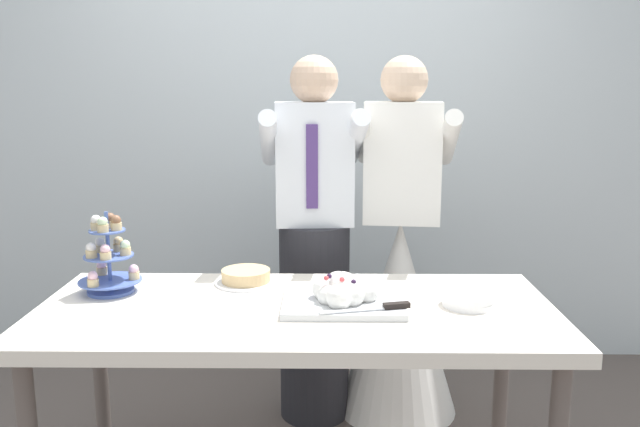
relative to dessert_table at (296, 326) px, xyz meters
name	(u,v)px	position (x,y,z in m)	size (l,w,h in m)	color
rear_wall	(308,100)	(0.00, 1.45, 0.75)	(5.20, 0.10, 2.90)	silver
dessert_table	(296,326)	(0.00, 0.00, 0.00)	(1.80, 0.80, 0.78)	silver
cupcake_stand	(109,259)	(-0.70, 0.15, 0.20)	(0.23, 0.23, 0.31)	#4C66B2
main_cake_tray	(344,295)	(0.17, 0.00, 0.12)	(0.43, 0.31, 0.12)	silver
plate_stack	(469,300)	(0.60, 0.01, 0.10)	(0.19, 0.19, 0.04)	white
round_cake	(246,277)	(-0.21, 0.26, 0.10)	(0.24, 0.24, 0.06)	white
person_groom	(314,261)	(0.05, 0.70, 0.05)	(0.49, 0.52, 1.66)	#232328
person_bride	(399,292)	(0.44, 0.75, -0.12)	(0.56, 0.56, 1.66)	white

